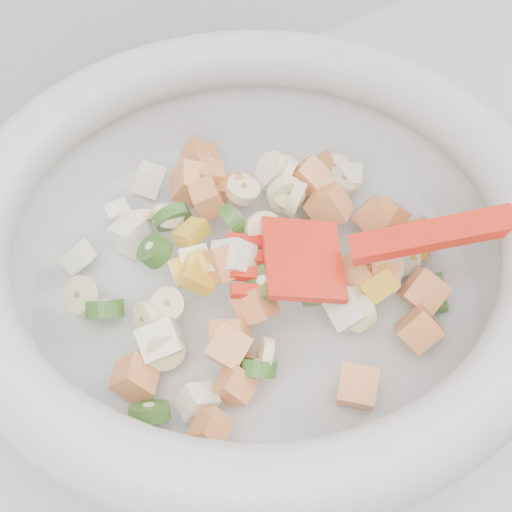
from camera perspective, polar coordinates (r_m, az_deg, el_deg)
mixing_bowl at (r=0.46m, az=0.06°, el=0.89°), size 0.40×0.39×0.12m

